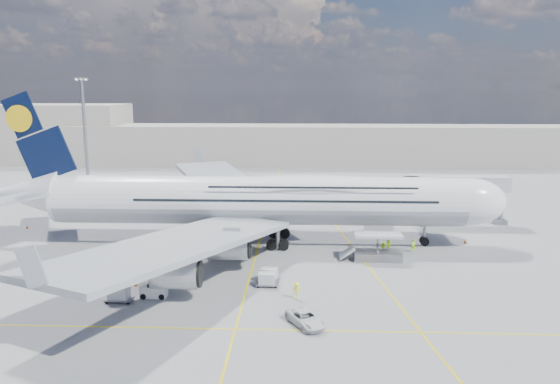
{
  "coord_description": "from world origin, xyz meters",
  "views": [
    {
      "loc": [
        6.45,
        -70.1,
        23.62
      ],
      "look_at": [
        3.29,
        8.0,
        8.43
      ],
      "focal_mm": 35.0,
      "sensor_mm": 36.0,
      "label": 1
    }
  ],
  "objects_px": {
    "catering_truck_inner": "(244,208)",
    "cargo_loader": "(376,251)",
    "crew_nose": "(414,246)",
    "crew_loader": "(388,244)",
    "jet_bridge": "(441,188)",
    "crew_tug": "(297,291)",
    "cone_wing_left_outer": "(160,212)",
    "dolly_nose_far": "(267,279)",
    "dolly_row_a": "(148,258)",
    "dolly_row_b": "(132,252)",
    "dolly_back": "(84,265)",
    "service_van": "(305,319)",
    "catering_truck_outer": "(205,193)",
    "airliner": "(260,199)",
    "light_mast": "(85,136)",
    "crew_wing": "(181,264)",
    "cone_wing_right_inner": "(158,266)",
    "baggage_tug": "(154,291)",
    "crew_van": "(383,248)",
    "cone_wing_right_outer": "(136,283)",
    "dolly_row_c": "(119,293)",
    "dolly_nose_near": "(269,275)",
    "cone_wing_left_inner": "(247,215)",
    "cone_nose": "(465,242)"
  },
  "relations": [
    {
      "from": "catering_truck_inner",
      "to": "cargo_loader",
      "type": "bearing_deg",
      "value": -38.2
    },
    {
      "from": "catering_truck_inner",
      "to": "crew_nose",
      "type": "bearing_deg",
      "value": -26.51
    },
    {
      "from": "crew_loader",
      "to": "jet_bridge",
      "type": "bearing_deg",
      "value": 108.13
    },
    {
      "from": "crew_tug",
      "to": "crew_nose",
      "type": "bearing_deg",
      "value": 44.33
    },
    {
      "from": "cone_wing_left_outer",
      "to": "dolly_nose_far",
      "type": "bearing_deg",
      "value": -58.81
    },
    {
      "from": "dolly_row_a",
      "to": "dolly_row_b",
      "type": "distance_m",
      "value": 3.67
    },
    {
      "from": "jet_bridge",
      "to": "dolly_back",
      "type": "distance_m",
      "value": 57.36
    },
    {
      "from": "service_van",
      "to": "catering_truck_outer",
      "type": "bearing_deg",
      "value": 79.47
    },
    {
      "from": "dolly_row_a",
      "to": "catering_truck_outer",
      "type": "relative_size",
      "value": 0.48
    },
    {
      "from": "airliner",
      "to": "crew_nose",
      "type": "bearing_deg",
      "value": -8.86
    },
    {
      "from": "light_mast",
      "to": "catering_truck_outer",
      "type": "distance_m",
      "value": 29.4
    },
    {
      "from": "light_mast",
      "to": "dolly_nose_far",
      "type": "bearing_deg",
      "value": -51.43
    },
    {
      "from": "service_van",
      "to": "crew_wing",
      "type": "relative_size",
      "value": 3.04
    },
    {
      "from": "cone_wing_right_inner",
      "to": "jet_bridge",
      "type": "bearing_deg",
      "value": 28.42
    },
    {
      "from": "dolly_row_a",
      "to": "baggage_tug",
      "type": "distance_m",
      "value": 11.68
    },
    {
      "from": "dolly_back",
      "to": "crew_wing",
      "type": "bearing_deg",
      "value": 9.65
    },
    {
      "from": "crew_loader",
      "to": "crew_van",
      "type": "relative_size",
      "value": 1.13
    },
    {
      "from": "catering_truck_outer",
      "to": "cone_wing_right_inner",
      "type": "height_order",
      "value": "catering_truck_outer"
    },
    {
      "from": "catering_truck_outer",
      "to": "cone_wing_right_outer",
      "type": "height_order",
      "value": "catering_truck_outer"
    },
    {
      "from": "dolly_back",
      "to": "cone_wing_left_outer",
      "type": "height_order",
      "value": "dolly_back"
    },
    {
      "from": "light_mast",
      "to": "dolly_row_b",
      "type": "xyz_separation_m",
      "value": [
        23.18,
        -43.77,
        -12.05
      ]
    },
    {
      "from": "dolly_back",
      "to": "cone_wing_right_outer",
      "type": "relative_size",
      "value": 4.95
    },
    {
      "from": "dolly_row_c",
      "to": "service_van",
      "type": "xyz_separation_m",
      "value": [
        20.71,
        -5.24,
        -0.31
      ]
    },
    {
      "from": "catering_truck_outer",
      "to": "crew_van",
      "type": "relative_size",
      "value": 4.31
    },
    {
      "from": "dolly_nose_near",
      "to": "catering_truck_outer",
      "type": "bearing_deg",
      "value": 123.56
    },
    {
      "from": "cargo_loader",
      "to": "service_van",
      "type": "distance_m",
      "value": 23.85
    },
    {
      "from": "crew_van",
      "to": "crew_wing",
      "type": "bearing_deg",
      "value": 62.51
    },
    {
      "from": "baggage_tug",
      "to": "cone_wing_right_inner",
      "type": "height_order",
      "value": "baggage_tug"
    },
    {
      "from": "crew_van",
      "to": "cone_wing_left_inner",
      "type": "xyz_separation_m",
      "value": [
        -21.77,
        21.71,
        -0.55
      ]
    },
    {
      "from": "dolly_row_c",
      "to": "dolly_nose_far",
      "type": "xyz_separation_m",
      "value": [
        16.16,
        5.41,
        -0.12
      ]
    },
    {
      "from": "light_mast",
      "to": "crew_wing",
      "type": "xyz_separation_m",
      "value": [
        30.77,
        -47.73,
        -12.36
      ]
    },
    {
      "from": "catering_truck_outer",
      "to": "cone_wing_left_inner",
      "type": "bearing_deg",
      "value": -30.7
    },
    {
      "from": "crew_loader",
      "to": "service_van",
      "type": "bearing_deg",
      "value": -59.95
    },
    {
      "from": "dolly_nose_far",
      "to": "dolly_nose_near",
      "type": "relative_size",
      "value": 0.92
    },
    {
      "from": "cargo_loader",
      "to": "cone_wing_left_inner",
      "type": "xyz_separation_m",
      "value": [
        -20.37,
        24.44,
        -0.94
      ]
    },
    {
      "from": "catering_truck_outer",
      "to": "jet_bridge",
      "type": "bearing_deg",
      "value": -2.96
    },
    {
      "from": "dolly_row_a",
      "to": "dolly_back",
      "type": "height_order",
      "value": "dolly_row_a"
    },
    {
      "from": "cone_wing_right_inner",
      "to": "cone_wing_left_outer",
      "type": "bearing_deg",
      "value": 103.97
    },
    {
      "from": "service_van",
      "to": "catering_truck_inner",
      "type": "bearing_deg",
      "value": 73.87
    },
    {
      "from": "dolly_nose_far",
      "to": "cone_wing_left_outer",
      "type": "height_order",
      "value": "dolly_nose_far"
    },
    {
      "from": "cone_wing_right_outer",
      "to": "dolly_row_c",
      "type": "bearing_deg",
      "value": -94.25
    },
    {
      "from": "dolly_row_a",
      "to": "dolly_back",
      "type": "bearing_deg",
      "value": -174.94
    },
    {
      "from": "cone_wing_right_inner",
      "to": "cone_wing_right_outer",
      "type": "xyz_separation_m",
      "value": [
        -0.9,
        -6.59,
        -0.02
      ]
    },
    {
      "from": "crew_nose",
      "to": "cone_nose",
      "type": "height_order",
      "value": "crew_nose"
    },
    {
      "from": "service_van",
      "to": "dolly_row_a",
      "type": "bearing_deg",
      "value": 110.0
    },
    {
      "from": "crew_wing",
      "to": "light_mast",
      "type": "bearing_deg",
      "value": 25.03
    },
    {
      "from": "dolly_row_b",
      "to": "catering_truck_inner",
      "type": "xyz_separation_m",
      "value": [
        12.73,
        25.44,
        0.62
      ]
    },
    {
      "from": "baggage_tug",
      "to": "service_van",
      "type": "relative_size",
      "value": 0.58
    },
    {
      "from": "catering_truck_outer",
      "to": "crew_van",
      "type": "height_order",
      "value": "catering_truck_outer"
    },
    {
      "from": "light_mast",
      "to": "crew_loader",
      "type": "relative_size",
      "value": 13.14
    }
  ]
}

